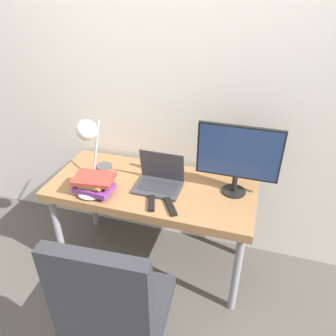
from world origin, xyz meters
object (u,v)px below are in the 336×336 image
object	(u,v)px
monitor	(238,156)
desk_lamp	(88,134)
book_stack	(94,185)
laptop	(159,180)
office_chair	(113,309)
game_controller	(89,195)

from	to	relation	value
monitor	desk_lamp	bearing A→B (deg)	-172.80
monitor	book_stack	bearing A→B (deg)	-162.03
laptop	book_stack	size ratio (longest dim) A/B	1.12
laptop	monitor	distance (m)	0.55
office_chair	desk_lamp	bearing A→B (deg)	121.87
laptop	game_controller	bearing A→B (deg)	-147.38
book_stack	game_controller	distance (m)	0.07
laptop	office_chair	world-z (taller)	office_chair
monitor	game_controller	world-z (taller)	monitor
laptop	game_controller	xyz separation A→B (m)	(-0.40, -0.26, -0.03)
office_chair	book_stack	bearing A→B (deg)	122.63
laptop	desk_lamp	xyz separation A→B (m)	(-0.47, -0.04, 0.30)
laptop	game_controller	world-z (taller)	laptop
laptop	monitor	xyz separation A→B (m)	(0.49, 0.08, 0.23)
office_chair	book_stack	size ratio (longest dim) A/B	3.89
monitor	game_controller	distance (m)	0.99
office_chair	monitor	bearing A→B (deg)	65.26
monitor	office_chair	bearing A→B (deg)	-114.74
game_controller	book_stack	bearing A→B (deg)	72.85
laptop	monitor	size ratio (longest dim) A/B	0.59
game_controller	monitor	bearing A→B (deg)	20.75
desk_lamp	book_stack	distance (m)	0.33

